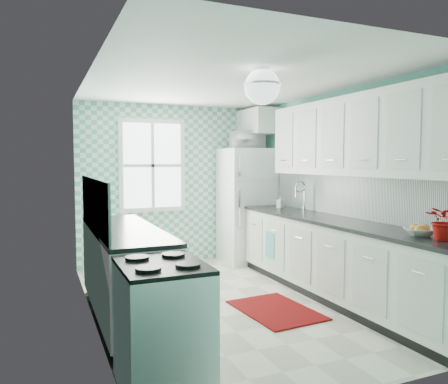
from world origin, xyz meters
name	(u,v)px	position (x,y,z in m)	size (l,w,h in m)	color
floor	(228,302)	(0.00, 0.00, -0.01)	(3.00, 4.40, 0.02)	#EDE4C6
ceiling	(229,81)	(0.00, 0.00, 2.51)	(3.00, 4.40, 0.02)	white
wall_back	(173,184)	(0.00, 2.21, 1.25)	(3.00, 0.02, 2.50)	#57A894
wall_front	(360,216)	(0.00, -2.21, 1.25)	(3.00, 0.02, 2.50)	#57A894
wall_left	(90,198)	(-1.51, 0.00, 1.25)	(0.02, 4.40, 2.50)	#57A894
wall_right	(337,190)	(1.51, 0.00, 1.25)	(0.02, 4.40, 2.50)	#57A894
accent_wall	(174,184)	(0.00, 2.19, 1.25)	(3.00, 0.01, 2.50)	#5AB39A
window	(152,166)	(-0.35, 2.16, 1.55)	(1.04, 0.05, 1.44)	white
backsplash_right	(357,197)	(1.49, -0.40, 1.20)	(0.02, 3.60, 0.51)	white
backsplash_left	(93,204)	(-1.49, -0.07, 1.20)	(0.02, 2.15, 0.51)	white
upper_cabinets_right	(359,136)	(1.33, -0.60, 1.90)	(0.33, 3.20, 0.90)	silver
upper_cabinet_fridge	(257,122)	(1.30, 1.83, 2.25)	(0.40, 0.74, 0.40)	silver
ceiling_light	(262,87)	(0.00, -0.80, 2.32)	(0.34, 0.34, 0.35)	silver
base_cabinets_right	(336,261)	(1.20, -0.40, 0.45)	(0.60, 3.60, 0.90)	white
countertop_right	(336,221)	(1.19, -0.40, 0.92)	(0.63, 3.60, 0.04)	black
base_cabinets_left	(124,275)	(-1.20, -0.07, 0.45)	(0.60, 2.15, 0.90)	white
countertop_left	(125,230)	(-1.19, -0.07, 0.92)	(0.63, 2.15, 0.04)	black
fridge	(247,205)	(1.11, 1.80, 0.91)	(0.79, 0.78, 1.82)	white
stove	(162,324)	(-1.20, -1.58, 0.47)	(0.59, 0.74, 0.89)	white
sink	(293,212)	(1.20, 0.55, 0.93)	(0.51, 0.43, 0.53)	silver
rug	(276,310)	(0.35, -0.49, 0.01)	(0.71, 1.01, 0.02)	#63010D
dish_towel	(270,245)	(0.89, 0.62, 0.48)	(0.02, 0.23, 0.35)	#5EA298
fruit_bowl	(420,232)	(1.20, -1.60, 0.97)	(0.27, 0.27, 0.07)	white
potted_plant	(445,220)	(1.20, -1.86, 1.12)	(0.32, 0.28, 0.36)	#A70D0B
soap_bottle	(280,202)	(1.25, 0.98, 1.03)	(0.08, 0.08, 0.17)	#96B5D0
microwave	(247,140)	(1.11, 1.80, 1.96)	(0.50, 0.34, 0.27)	white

